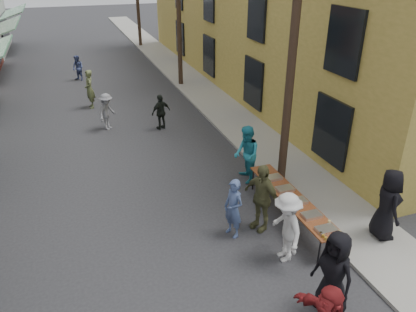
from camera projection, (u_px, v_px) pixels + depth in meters
ground at (184, 270)px, 9.81m from camera, size 120.00×120.00×0.00m
sidewalk at (192, 83)px, 23.95m from camera, size 2.20×60.00×0.10m
utility_pole_near at (293, 46)px, 11.64m from camera, size 0.26×0.26×9.00m
utility_pole_mid at (178, 4)px, 21.76m from camera, size 0.26×0.26×9.00m
serving_table at (292, 198)px, 11.39m from camera, size 0.70×4.00×0.75m
catering_tray_sausage at (326, 229)px, 9.96m from camera, size 0.50×0.33×0.08m
catering_tray_foil_b at (312, 215)px, 10.51m from camera, size 0.50×0.33×0.08m
catering_tray_buns at (297, 201)px, 11.10m from camera, size 0.50×0.33×0.08m
catering_tray_foil_d at (285, 189)px, 11.69m from camera, size 0.50×0.33×0.08m
catering_tray_buns_end at (273, 178)px, 12.28m from camera, size 0.50×0.33×0.08m
condiment_jar_a at (326, 238)px, 9.64m from camera, size 0.07×0.07×0.08m
condiment_jar_b at (323, 236)px, 9.73m from camera, size 0.07×0.07×0.08m
condiment_jar_c at (321, 234)px, 9.81m from camera, size 0.07×0.07×0.08m
cup_stack at (339, 233)px, 9.80m from camera, size 0.08×0.08×0.12m
guest_front_a at (334, 273)px, 8.35m from camera, size 0.83×1.07×1.95m
guest_front_b at (233, 208)px, 10.70m from camera, size 0.59×0.71×1.68m
guest_front_c at (246, 155)px, 13.28m from camera, size 0.86×1.04×1.95m
guest_front_d at (286, 228)px, 9.79m from camera, size 0.79×1.26×1.87m
guest_front_e at (261, 197)px, 10.92m from camera, size 0.89×1.25×1.97m
server at (387, 204)px, 10.44m from camera, size 0.88×1.10×1.97m
passerby_left at (107, 112)px, 17.42m from camera, size 1.11×1.18×1.60m
passerby_mid at (161, 112)px, 17.45m from camera, size 0.99×0.67×1.56m
passerby_right at (90, 89)px, 19.87m from camera, size 0.49×0.71×1.88m
passerby_far at (78, 68)px, 24.34m from camera, size 0.91×0.92×1.49m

